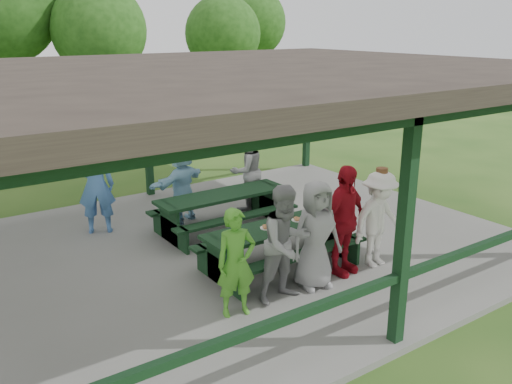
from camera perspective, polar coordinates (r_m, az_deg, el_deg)
ground at (r=10.06m, az=-2.09°, el=-6.12°), size 90.00×90.00×0.00m
concrete_slab at (r=10.04m, az=-2.09°, el=-5.86°), size 10.00×8.00×0.10m
pavilion_structure at (r=9.27m, az=-2.31°, el=12.15°), size 10.60×8.60×3.24m
picnic_table_near at (r=8.98m, az=2.49°, el=-5.12°), size 2.65×1.39×0.75m
picnic_table_far at (r=10.59m, az=-3.51°, el=-1.58°), size 2.64×1.39×0.75m
table_setting at (r=9.02m, az=3.69°, el=-2.92°), size 2.29×0.45×0.10m
contestant_green at (r=7.46m, az=-2.10°, el=-7.45°), size 0.63×0.49×1.55m
contestant_grey_left at (r=7.82m, az=3.19°, el=-5.44°), size 0.86×0.68×1.75m
contestant_grey_mid at (r=8.25m, az=6.31°, el=-4.52°), size 0.90×0.65×1.69m
contestant_red at (r=8.72m, az=9.23°, el=-3.00°), size 1.13×0.64×1.81m
contestant_white_fedora at (r=9.16m, az=12.77°, el=-2.77°), size 1.07×0.63×1.69m
spectator_lblue at (r=11.07m, az=-7.83°, el=0.93°), size 1.57×1.03×1.62m
spectator_blue at (r=10.77m, az=-16.52°, el=0.71°), size 0.82×0.69×1.91m
spectator_grey at (r=11.71m, az=-1.00°, el=2.25°), size 0.90×0.74×1.72m
pickup_truck at (r=18.12m, az=-15.71°, el=6.43°), size 6.07×3.81×1.56m
tree_mid at (r=22.12m, az=-16.17°, el=16.03°), size 3.56×3.56×5.56m
tree_right at (r=25.13m, az=-3.50°, el=16.25°), size 3.36×3.36×5.26m
tree_far_right at (r=31.04m, az=-0.53°, el=17.39°), size 3.83×3.83×5.99m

